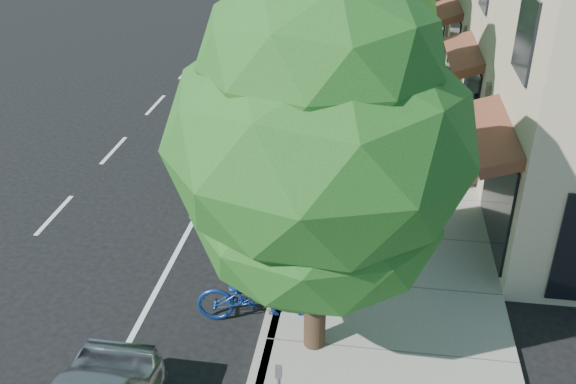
% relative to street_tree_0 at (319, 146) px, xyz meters
% --- Properties ---
extents(ground, '(120.00, 120.00, 0.00)m').
position_rel_street_tree_0_xyz_m(ground, '(-0.90, 2.00, -4.16)').
color(ground, black).
rests_on(ground, ground).
extents(sidewalk, '(4.60, 56.00, 0.15)m').
position_rel_street_tree_0_xyz_m(sidewalk, '(1.40, 10.00, -4.09)').
color(sidewalk, gray).
rests_on(sidewalk, ground).
extents(curb, '(0.30, 56.00, 0.15)m').
position_rel_street_tree_0_xyz_m(curb, '(-0.90, 10.00, -4.09)').
color(curb, '#9E998E').
rests_on(curb, ground).
extents(curb_red_segment, '(0.32, 4.00, 0.15)m').
position_rel_street_tree_0_xyz_m(curb_red_segment, '(-0.90, 3.00, -4.09)').
color(curb_red_segment, maroon).
rests_on(curb_red_segment, ground).
extents(street_tree_0, '(4.94, 4.94, 6.99)m').
position_rel_street_tree_0_xyz_m(street_tree_0, '(0.00, 0.00, 0.00)').
color(street_tree_0, black).
rests_on(street_tree_0, ground).
extents(street_tree_1, '(4.41, 4.41, 7.36)m').
position_rel_street_tree_0_xyz_m(street_tree_1, '(0.00, 6.00, 0.40)').
color(street_tree_1, black).
rests_on(street_tree_1, ground).
extents(cyclist, '(0.58, 0.71, 1.66)m').
position_rel_street_tree_0_xyz_m(cyclist, '(-1.00, 4.14, -3.33)').
color(cyclist, silver).
rests_on(cyclist, ground).
extents(bicycle, '(2.24, 1.01, 1.14)m').
position_rel_street_tree_0_xyz_m(bicycle, '(-1.30, 0.68, -3.59)').
color(bicycle, navy).
rests_on(bicycle, ground).
extents(silver_suv, '(3.50, 6.39, 1.70)m').
position_rel_street_tree_0_xyz_m(silver_suv, '(-1.40, 9.00, -3.32)').
color(silver_suv, '#A6A6AB').
rests_on(silver_suv, ground).
extents(dark_sedan, '(1.63, 4.66, 1.54)m').
position_rel_street_tree_0_xyz_m(dark_sedan, '(-2.00, 11.00, -3.40)').
color(dark_sedan, '#232528').
rests_on(dark_sedan, ground).
extents(white_pickup, '(3.26, 6.39, 1.78)m').
position_rel_street_tree_0_xyz_m(white_pickup, '(-2.09, 22.88, -3.27)').
color(white_pickup, white).
rests_on(white_pickup, ground).
extents(dark_suv_far, '(2.18, 5.16, 1.74)m').
position_rel_street_tree_0_xyz_m(dark_suv_far, '(-3.10, 25.78, -3.29)').
color(dark_suv_far, black).
rests_on(dark_suv_far, ground).
extents(pedestrian, '(1.10, 0.99, 1.84)m').
position_rel_street_tree_0_xyz_m(pedestrian, '(3.10, 10.45, -3.09)').
color(pedestrian, black).
rests_on(pedestrian, sidewalk).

